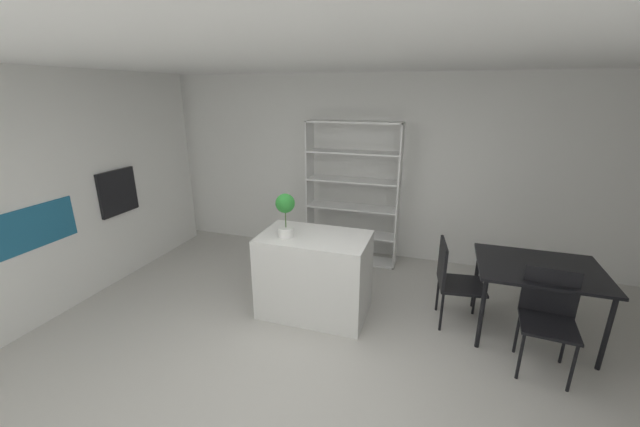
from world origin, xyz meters
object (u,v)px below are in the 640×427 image
at_px(dining_chair_island_side, 452,276).
at_px(dining_table, 539,273).
at_px(potted_plant_on_island, 285,211).
at_px(open_bookshelf, 353,194).
at_px(dining_chair_near, 548,311).
at_px(built_in_oven, 118,192).
at_px(kitchen_island, 315,275).

bearing_deg(dining_chair_island_side, dining_table, -96.09).
xyz_separation_m(potted_plant_on_island, open_bookshelf, (0.35, 1.60, -0.20)).
distance_m(dining_chair_near, dining_chair_island_side, 0.92).
bearing_deg(built_in_oven, kitchen_island, -1.83).
height_order(built_in_oven, dining_chair_island_side, built_in_oven).
relative_size(kitchen_island, potted_plant_on_island, 2.49).
distance_m(potted_plant_on_island, dining_table, 2.60).
bearing_deg(dining_table, open_bookshelf, 150.79).
xyz_separation_m(dining_table, dining_chair_island_side, (-0.79, -0.01, -0.15)).
bearing_deg(dining_chair_near, built_in_oven, -178.30).
relative_size(built_in_oven, open_bookshelf, 0.28).
distance_m(kitchen_island, dining_chair_near, 2.25).
xyz_separation_m(potted_plant_on_island, dining_table, (2.52, 0.39, -0.52)).
height_order(built_in_oven, open_bookshelf, open_bookshelf).
bearing_deg(dining_chair_island_side, open_bookshelf, 41.32).
distance_m(kitchen_island, dining_chair_island_side, 1.47).
bearing_deg(kitchen_island, dining_table, 7.17).
distance_m(open_bookshelf, dining_table, 2.51).
xyz_separation_m(open_bookshelf, dining_table, (2.17, -1.21, -0.32)).
relative_size(potted_plant_on_island, dining_chair_island_side, 0.51).
xyz_separation_m(open_bookshelf, dining_chair_near, (2.18, -1.68, -0.45)).
height_order(kitchen_island, dining_table, kitchen_island).
relative_size(potted_plant_on_island, dining_table, 0.41).
bearing_deg(potted_plant_on_island, kitchen_island, 20.75).
xyz_separation_m(built_in_oven, dining_table, (4.93, 0.19, -0.48)).
bearing_deg(dining_chair_near, open_bookshelf, 147.20).
distance_m(potted_plant_on_island, dining_chair_near, 2.61).
distance_m(built_in_oven, dining_chair_near, 4.98).
bearing_deg(built_in_oven, potted_plant_on_island, -4.57).
height_order(built_in_oven, kitchen_island, built_in_oven).
relative_size(kitchen_island, dining_chair_island_side, 1.28).
distance_m(kitchen_island, potted_plant_on_island, 0.81).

